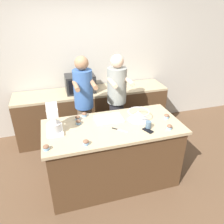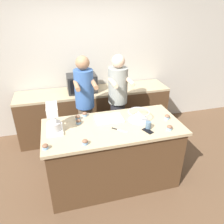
# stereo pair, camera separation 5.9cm
# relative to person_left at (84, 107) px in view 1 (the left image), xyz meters

# --- Properties ---
(ground_plane) EXTENTS (16.00, 16.00, 0.00)m
(ground_plane) POSITION_rel_person_left_xyz_m (0.26, -0.68, -0.92)
(ground_plane) COLOR brown
(back_wall) EXTENTS (10.00, 0.06, 2.70)m
(back_wall) POSITION_rel_person_left_xyz_m (0.26, 1.02, 0.43)
(back_wall) COLOR #B2ADA3
(back_wall) RESTS_ON ground_plane
(island_counter) EXTENTS (1.82, 0.86, 0.93)m
(island_counter) POSITION_rel_person_left_xyz_m (0.26, -0.68, -0.45)
(island_counter) COLOR #4C331E
(island_counter) RESTS_ON ground_plane
(back_counter) EXTENTS (2.80, 0.60, 0.91)m
(back_counter) POSITION_rel_person_left_xyz_m (0.26, 0.67, -0.46)
(back_counter) COLOR #4C331E
(back_counter) RESTS_ON ground_plane
(person_left) EXTENTS (0.31, 0.48, 1.71)m
(person_left) POSITION_rel_person_left_xyz_m (0.00, 0.00, 0.00)
(person_left) COLOR brown
(person_left) RESTS_ON ground_plane
(person_right) EXTENTS (0.32, 0.49, 1.69)m
(person_right) POSITION_rel_person_left_xyz_m (0.53, 0.00, -0.01)
(person_right) COLOR #232328
(person_right) RESTS_ON ground_plane
(stand_mixer) EXTENTS (0.20, 0.30, 0.36)m
(stand_mixer) POSITION_rel_person_left_xyz_m (-0.48, -0.61, 0.17)
(stand_mixer) COLOR white
(stand_mixer) RESTS_ON island_counter
(mixing_bowl) EXTENTS (0.29, 0.29, 0.13)m
(mixing_bowl) POSITION_rel_person_left_xyz_m (0.64, -0.62, 0.08)
(mixing_bowl) COLOR #BCBCC1
(mixing_bowl) RESTS_ON island_counter
(baking_tray) EXTENTS (0.38, 0.26, 0.04)m
(baking_tray) POSITION_rel_person_left_xyz_m (0.25, -0.51, 0.03)
(baking_tray) COLOR #BCBCC1
(baking_tray) RESTS_ON island_counter
(microwave_oven) EXTENTS (0.51, 0.35, 0.31)m
(microwave_oven) POSITION_rel_person_left_xyz_m (0.05, 0.67, 0.15)
(microwave_oven) COLOR black
(microwave_oven) RESTS_ON back_counter
(cell_phone) EXTENTS (0.12, 0.16, 0.01)m
(cell_phone) POSITION_rel_person_left_xyz_m (0.65, -0.93, 0.01)
(cell_phone) COLOR black
(cell_phone) RESTS_ON island_counter
(drinking_glass) EXTENTS (0.07, 0.07, 0.10)m
(drinking_glass) POSITION_rel_person_left_xyz_m (0.68, -0.87, 0.06)
(drinking_glass) COLOR slate
(drinking_glass) RESTS_ON island_counter
(knife) EXTENTS (0.17, 0.16, 0.01)m
(knife) POSITION_rel_person_left_xyz_m (0.30, -0.80, 0.01)
(knife) COLOR #BCBCC1
(knife) RESTS_ON island_counter
(cupcake_0) EXTENTS (0.07, 0.07, 0.06)m
(cupcake_0) POSITION_rel_person_left_xyz_m (1.04, -0.69, 0.04)
(cupcake_0) COLOR #759EC6
(cupcake_0) RESTS_ON island_counter
(cupcake_1) EXTENTS (0.07, 0.07, 0.06)m
(cupcake_1) POSITION_rel_person_left_xyz_m (-0.15, -1.00, 0.04)
(cupcake_1) COLOR #759EC6
(cupcake_1) RESTS_ON island_counter
(cupcake_2) EXTENTS (0.07, 0.07, 0.06)m
(cupcake_2) POSITION_rel_person_left_xyz_m (-0.59, -0.97, 0.04)
(cupcake_2) COLOR #759EC6
(cupcake_2) RESTS_ON island_counter
(cupcake_3) EXTENTS (0.07, 0.07, 0.06)m
(cupcake_3) POSITION_rel_person_left_xyz_m (-0.16, -0.39, 0.04)
(cupcake_3) COLOR #759EC6
(cupcake_3) RESTS_ON island_counter
(cupcake_4) EXTENTS (0.07, 0.07, 0.06)m
(cupcake_4) POSITION_rel_person_left_xyz_m (0.93, -0.96, 0.04)
(cupcake_4) COLOR #759EC6
(cupcake_4) RESTS_ON island_counter
(cupcake_5) EXTENTS (0.07, 0.07, 0.06)m
(cupcake_5) POSITION_rel_person_left_xyz_m (-0.17, -0.51, 0.04)
(cupcake_5) COLOR #759EC6
(cupcake_5) RESTS_ON island_counter
(cupcake_6) EXTENTS (0.07, 0.07, 0.06)m
(cupcake_6) POSITION_rel_person_left_xyz_m (-0.48, -0.41, 0.04)
(cupcake_6) COLOR #759EC6
(cupcake_6) RESTS_ON island_counter
(cupcake_7) EXTENTS (0.07, 0.07, 0.06)m
(cupcake_7) POSITION_rel_person_left_xyz_m (-0.05, -0.32, 0.04)
(cupcake_7) COLOR #759EC6
(cupcake_7) RESTS_ON island_counter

